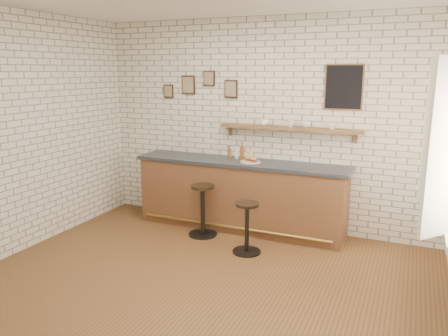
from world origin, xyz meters
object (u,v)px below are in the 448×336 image
(bar_stool_right, at_px, (247,226))
(shelf_cup_b, at_px, (291,124))
(shelf_cup_c, at_px, (306,125))
(sandwich_plate, at_px, (251,162))
(bitters_bottle_amber, at_px, (242,152))
(bar_stool_left, at_px, (203,208))
(shelf_cup_a, at_px, (264,123))
(condiment_bottle_yellow, at_px, (250,155))
(bar_counter, at_px, (240,195))
(bitters_bottle_white, at_px, (237,153))
(ciabatta_sandwich, at_px, (251,159))
(bitters_bottle_brown, at_px, (230,153))
(shelf_cup_d, at_px, (332,126))

(bar_stool_right, bearing_deg, shelf_cup_b, 74.85)
(bar_stool_right, height_order, shelf_cup_c, shelf_cup_c)
(sandwich_plate, xyz_separation_m, bitters_bottle_amber, (-0.20, 0.18, 0.09))
(bar_stool_left, height_order, shelf_cup_b, shelf_cup_b)
(bitters_bottle_amber, relative_size, bar_stool_left, 0.34)
(shelf_cup_a, bearing_deg, condiment_bottle_yellow, -165.71)
(shelf_cup_b, bearing_deg, bar_stool_right, -168.53)
(sandwich_plate, xyz_separation_m, condiment_bottle_yellow, (-0.07, 0.18, 0.06))
(bitters_bottle_amber, bearing_deg, bar_counter, -77.61)
(bitters_bottle_white, bearing_deg, ciabatta_sandwich, -31.37)
(bitters_bottle_brown, relative_size, shelf_cup_a, 1.60)
(sandwich_plate, bearing_deg, bitters_bottle_white, 147.84)
(bar_counter, relative_size, bitters_bottle_brown, 17.17)
(shelf_cup_c, bearing_deg, bar_counter, 127.89)
(shelf_cup_a, bearing_deg, bar_counter, -151.93)
(bar_counter, distance_m, bar_stool_left, 0.61)
(ciabatta_sandwich, bearing_deg, bar_stool_left, -143.25)
(bitters_bottle_amber, bearing_deg, bar_stool_left, -120.60)
(ciabatta_sandwich, height_order, bitters_bottle_amber, bitters_bottle_amber)
(sandwich_plate, distance_m, bitters_bottle_white, 0.34)
(bitters_bottle_white, bearing_deg, bar_stool_left, -114.32)
(shelf_cup_d, bearing_deg, shelf_cup_c, 159.68)
(bitters_bottle_amber, bearing_deg, bitters_bottle_brown, 180.00)
(bar_stool_left, distance_m, shelf_cup_d, 2.08)
(bitters_bottle_amber, height_order, shelf_cup_a, shelf_cup_a)
(bar_counter, bearing_deg, shelf_cup_b, 16.79)
(bitters_bottle_amber, height_order, shelf_cup_d, shelf_cup_d)
(bar_counter, relative_size, bitters_bottle_amber, 12.64)
(bar_counter, relative_size, ciabatta_sandwich, 15.51)
(bitters_bottle_white, relative_size, shelf_cup_b, 2.06)
(bar_counter, distance_m, condiment_bottle_yellow, 0.60)
(bitters_bottle_white, xyz_separation_m, shelf_cup_c, (0.98, 0.07, 0.45))
(bar_stool_left, xyz_separation_m, shelf_cup_b, (1.04, 0.66, 1.16))
(shelf_cup_a, distance_m, shelf_cup_c, 0.59)
(ciabatta_sandwich, bearing_deg, shelf_cup_a, 69.00)
(sandwich_plate, relative_size, bitters_bottle_white, 1.39)
(bar_stool_right, xyz_separation_m, shelf_cup_a, (-0.13, 0.98, 1.19))
(bitters_bottle_white, relative_size, condiment_bottle_yellow, 1.21)
(bar_stool_left, bearing_deg, shelf_cup_b, 32.44)
(sandwich_plate, xyz_separation_m, ciabatta_sandwich, (0.01, 0.00, 0.04))
(sandwich_plate, xyz_separation_m, shelf_cup_c, (0.70, 0.25, 0.53))
(shelf_cup_c, xyz_separation_m, shelf_cup_d, (0.35, 0.00, -0.00))
(shelf_cup_b, bearing_deg, bitters_bottle_brown, 121.25)
(bar_stool_right, bearing_deg, bar_stool_left, 157.83)
(shelf_cup_a, height_order, shelf_cup_c, shelf_cup_c)
(bitters_bottle_amber, bearing_deg, shelf_cup_b, 5.93)
(sandwich_plate, distance_m, bitters_bottle_brown, 0.44)
(sandwich_plate, xyz_separation_m, shelf_cup_b, (0.50, 0.25, 0.53))
(bitters_bottle_white, height_order, shelf_cup_b, shelf_cup_b)
(sandwich_plate, distance_m, bar_stool_left, 0.93)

